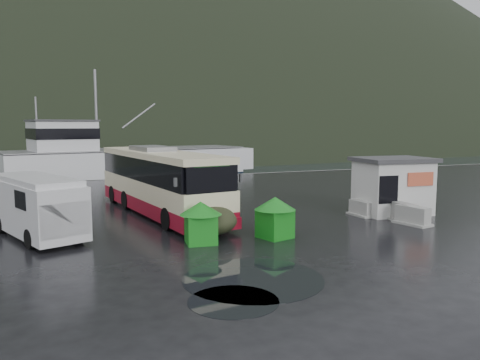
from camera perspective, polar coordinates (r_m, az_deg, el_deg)
name	(u,v)px	position (r m, az deg, el deg)	size (l,w,h in m)	color
ground	(195,229)	(19.85, -5.45, -5.96)	(160.00, 160.00, 0.00)	black
harbor_water	(76,142)	(128.79, -19.41, 4.38)	(300.00, 180.00, 0.02)	black
quay_edge	(126,179)	(39.22, -13.71, 0.15)	(160.00, 0.60, 1.50)	#999993
headland	(83,133)	(269.08, -18.57, 5.42)	(780.00, 540.00, 570.00)	black
coach_bus	(160,213)	(23.62, -9.70, -3.99)	(2.94, 11.70, 3.31)	beige
white_van	(38,237)	(20.06, -23.38, -6.35)	(1.97, 5.71, 2.39)	silver
waste_bin_left	(201,243)	(17.50, -4.78, -7.68)	(1.12, 1.12, 1.56)	#167C1A
waste_bin_right	(275,238)	(18.32, 4.26, -7.02)	(1.14, 1.14, 1.60)	#167C1A
dome_tent	(205,234)	(18.96, -4.24, -6.55)	(2.24, 3.13, 1.23)	#2D301D
ticket_kiosk	(392,213)	(24.34, 18.00, -3.90)	(3.54, 2.68, 2.77)	silver
jersey_barrier_a	(402,221)	(22.63, 19.13, -4.73)	(0.84, 1.68, 0.84)	#999993
jersey_barrier_b	(412,224)	(21.98, 20.24, -5.11)	(0.81, 1.63, 0.81)	#999993
jersey_barrier_c	(361,216)	(23.35, 14.54, -4.23)	(0.73, 1.45, 0.73)	#999993
fishing_trawler	(130,169)	(47.57, -13.25, 1.28)	(27.45, 6.01, 10.98)	silver
puddles	(249,283)	(13.19, 1.08, -12.49)	(4.31, 4.56, 0.01)	black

